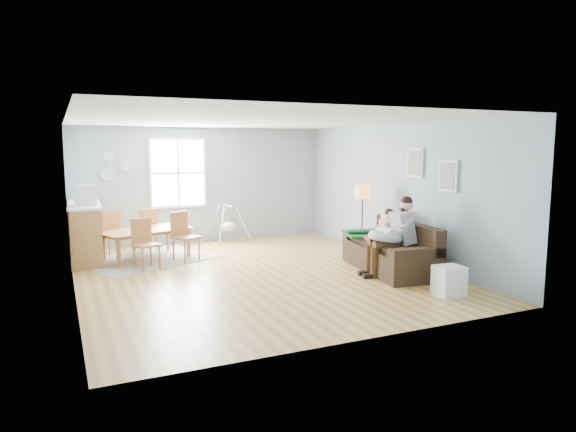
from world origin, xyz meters
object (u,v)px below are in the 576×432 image
chair_nw (109,232)px  baby_swing (228,226)px  dining_table (146,244)px  chair_sw (144,240)px  chair_ne (147,227)px  counter (85,231)px  sofa (392,253)px  toddler (384,228)px  storage_cube (449,281)px  chair_se (183,233)px  floor_lamp (362,198)px  monitor (85,195)px  father (394,233)px

chair_nw → baby_swing: (2.74, 0.72, -0.16)m
dining_table → chair_sw: 0.80m
chair_sw → baby_swing: chair_sw is taller
chair_ne → dining_table: bearing=-101.0°
counter → chair_nw: bearing=-12.6°
sofa → chair_nw: 5.62m
toddler → storage_cube: toddler is taller
chair_se → floor_lamp: bearing=-20.4°
baby_swing → chair_ne: bearing=-169.9°
chair_sw → chair_se: bearing=24.9°
monitor → storage_cube: bearing=-43.1°
monitor → toddler: bearing=-28.1°
toddler → chair_ne: (-3.76, 3.34, -0.22)m
father → chair_nw: size_ratio=1.44×
floor_lamp → chair_sw: bearing=168.2°
sofa → chair_sw: 4.59m
dining_table → monitor: bearing=154.4°
chair_se → monitor: monitor is taller
floor_lamp → storage_cube: bearing=-95.3°
sofa → chair_se: chair_se is taller
floor_lamp → chair_se: size_ratio=1.52×
sofa → counter: 6.03m
storage_cube → chair_nw: (-4.45, 4.87, 0.33)m
storage_cube → chair_se: bearing=127.1°
baby_swing → monitor: bearing=-162.3°
sofa → toddler: bearing=102.9°
toddler → chair_se: size_ratio=0.92×
sofa → toddler: (-0.05, 0.22, 0.44)m
chair_nw → chair_ne: 0.89m
chair_sw → chair_nw: (-0.52, 1.13, 0.03)m
chair_se → sofa: bearing=-36.5°
chair_se → father: bearing=-41.2°
dining_table → father: bearing=-60.6°
dining_table → chair_ne: size_ratio=1.84×
chair_se → counter: size_ratio=0.47×
storage_cube → dining_table: 5.87m
chair_ne → floor_lamp: bearing=-31.4°
chair_sw → monitor: monitor is taller
floor_lamp → dining_table: floor_lamp is taller
toddler → chair_nw: 5.45m
counter → baby_swing: bearing=11.1°
sofa → father: (-0.19, -0.29, 0.44)m
floor_lamp → counter: (-5.15, 2.10, -0.64)m
toddler → chair_sw: toddler is taller
chair_sw → chair_ne: 1.53m
father → counter: 6.04m
floor_lamp → counter: bearing=157.8°
toddler → floor_lamp: bearing=81.7°
chair_nw → chair_ne: chair_nw is taller
father → storage_cube: size_ratio=3.07×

